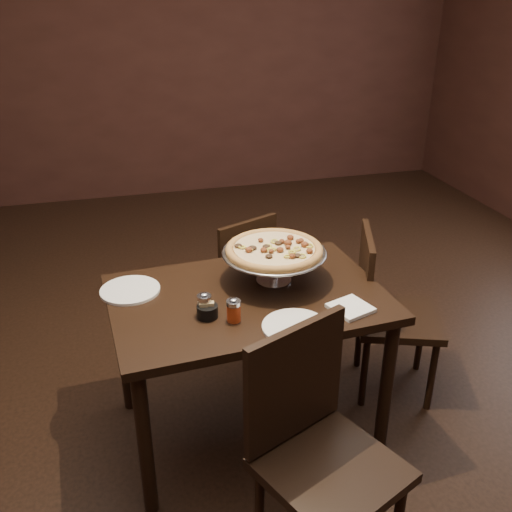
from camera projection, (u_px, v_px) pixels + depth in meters
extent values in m
cube|color=black|center=(246.00, 418.00, 2.86)|extent=(6.00, 7.00, 0.02)
cube|color=black|center=(152.00, 49.00, 5.30)|extent=(6.00, 0.02, 2.80)
cube|color=black|center=(248.00, 299.00, 2.49)|extent=(1.23, 0.86, 0.04)
cylinder|color=black|center=(145.00, 444.00, 2.21)|extent=(0.06, 0.06, 0.70)
cylinder|color=black|center=(386.00, 388.00, 2.52)|extent=(0.06, 0.06, 0.70)
cylinder|color=black|center=(124.00, 349.00, 2.78)|extent=(0.06, 0.06, 0.70)
cylinder|color=black|center=(323.00, 313.00, 3.09)|extent=(0.06, 0.06, 0.70)
cylinder|color=#B9B9C1|center=(274.00, 280.00, 2.59)|extent=(0.16, 0.16, 0.01)
cylinder|color=#B9B9C1|center=(274.00, 267.00, 2.56)|extent=(0.03, 0.03, 0.13)
cylinder|color=#B9B9C1|center=(274.00, 254.00, 2.53)|extent=(0.11, 0.11, 0.01)
cylinder|color=gray|center=(274.00, 252.00, 2.53)|extent=(0.46, 0.46, 0.01)
torus|color=gray|center=(274.00, 252.00, 2.53)|extent=(0.47, 0.47, 0.01)
cylinder|color=#93592C|center=(274.00, 250.00, 2.52)|extent=(0.42, 0.42, 0.01)
torus|color=#93592C|center=(274.00, 249.00, 2.52)|extent=(0.44, 0.44, 0.04)
cylinder|color=tan|center=(274.00, 248.00, 2.52)|extent=(0.36, 0.36, 0.01)
cylinder|color=beige|center=(205.00, 307.00, 2.31)|extent=(0.05, 0.05, 0.07)
cylinder|color=#B9B9C1|center=(204.00, 297.00, 2.29)|extent=(0.06, 0.06, 0.02)
ellipsoid|color=#B9B9C1|center=(204.00, 294.00, 2.29)|extent=(0.03, 0.03, 0.01)
cylinder|color=maroon|center=(234.00, 313.00, 2.27)|extent=(0.06, 0.06, 0.07)
cylinder|color=#B9B9C1|center=(234.00, 303.00, 2.25)|extent=(0.06, 0.06, 0.02)
ellipsoid|color=#B9B9C1|center=(233.00, 300.00, 2.25)|extent=(0.03, 0.03, 0.01)
cylinder|color=black|center=(207.00, 311.00, 2.30)|extent=(0.09, 0.09, 0.05)
cube|color=tan|center=(204.00, 309.00, 2.30)|extent=(0.04, 0.03, 0.06)
cube|color=tan|center=(210.00, 308.00, 2.30)|extent=(0.04, 0.03, 0.06)
cube|color=white|center=(351.00, 308.00, 2.36)|extent=(0.19, 0.19, 0.02)
cylinder|color=white|center=(130.00, 290.00, 2.50)|extent=(0.26, 0.26, 0.01)
cylinder|color=white|center=(295.00, 327.00, 2.24)|extent=(0.26, 0.26, 0.01)
cone|color=#B9B9C1|center=(289.00, 266.00, 2.40)|extent=(0.15, 0.15, 0.00)
cylinder|color=black|center=(289.00, 265.00, 2.40)|extent=(0.07, 0.12, 0.02)
cube|color=black|center=(230.00, 280.00, 3.34)|extent=(0.50, 0.50, 0.04)
cube|color=black|center=(248.00, 255.00, 3.12)|extent=(0.36, 0.18, 0.40)
cylinder|color=black|center=(236.00, 292.00, 3.62)|extent=(0.03, 0.03, 0.37)
cylinder|color=black|center=(195.00, 308.00, 3.45)|extent=(0.03, 0.03, 0.37)
cylinder|color=black|center=(267.00, 312.00, 3.41)|extent=(0.03, 0.03, 0.37)
cylinder|color=black|center=(225.00, 330.00, 3.23)|extent=(0.03, 0.03, 0.37)
cube|color=black|center=(331.00, 470.00, 1.97)|extent=(0.57, 0.57, 0.04)
cube|color=black|center=(295.00, 382.00, 1.99)|extent=(0.41, 0.20, 0.46)
cylinder|color=black|center=(259.00, 512.00, 2.09)|extent=(0.04, 0.04, 0.43)
cylinder|color=black|center=(327.00, 465.00, 2.29)|extent=(0.04, 0.04, 0.43)
cube|color=black|center=(398.00, 319.00, 2.90)|extent=(0.53, 0.53, 0.04)
cube|color=black|center=(365.00, 275.00, 2.81)|extent=(0.17, 0.40, 0.43)
cylinder|color=black|center=(432.00, 376.00, 2.83)|extent=(0.04, 0.04, 0.40)
cylinder|color=black|center=(420.00, 338.00, 3.13)|extent=(0.04, 0.04, 0.40)
cylinder|color=black|center=(364.00, 372.00, 2.86)|extent=(0.04, 0.04, 0.40)
cylinder|color=black|center=(359.00, 335.00, 3.16)|extent=(0.04, 0.04, 0.40)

